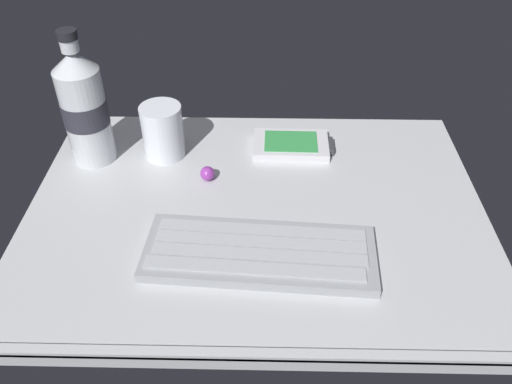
{
  "coord_description": "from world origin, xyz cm",
  "views": [
    {
      "loc": [
        1.12,
        -55.18,
        48.61
      ],
      "look_at": [
        0.0,
        0.0,
        3.0
      ],
      "focal_mm": 36.82,
      "sensor_mm": 36.0,
      "label": 1
    }
  ],
  "objects": [
    {
      "name": "ground_plane",
      "position": [
        0.0,
        -0.23,
        -0.99
      ],
      "size": [
        64.0,
        48.0,
        2.8
      ],
      "color": "#B7BABC"
    },
    {
      "name": "keyboard",
      "position": [
        0.64,
        -9.32,
        0.81
      ],
      "size": [
        29.66,
        12.87,
        1.7
      ],
      "color": "#93969B",
      "rests_on": "ground_plane"
    },
    {
      "name": "handheld_device",
      "position": [
        5.45,
        14.73,
        0.73
      ],
      "size": [
        12.89,
        7.8,
        1.5
      ],
      "color": "silver",
      "rests_on": "ground_plane"
    },
    {
      "name": "juice_cup",
      "position": [
        -14.69,
        12.93,
        3.91
      ],
      "size": [
        6.4,
        6.4,
        8.5
      ],
      "color": "silver",
      "rests_on": "ground_plane"
    },
    {
      "name": "water_bottle",
      "position": [
        -25.6,
        11.79,
        9.01
      ],
      "size": [
        6.73,
        6.73,
        20.8
      ],
      "color": "silver",
      "rests_on": "ground_plane"
    },
    {
      "name": "trackball_mouse",
      "position": [
        -7.35,
        6.47,
        1.1
      ],
      "size": [
        2.2,
        2.2,
        2.2
      ],
      "primitive_type": "sphere",
      "color": "purple",
      "rests_on": "ground_plane"
    }
  ]
}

